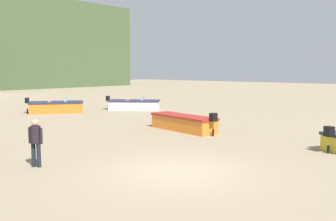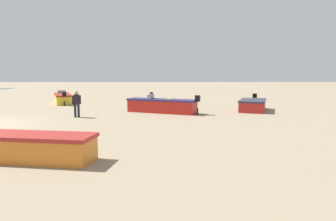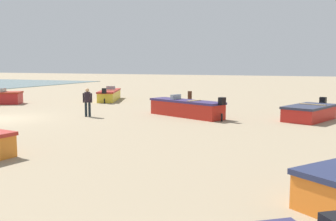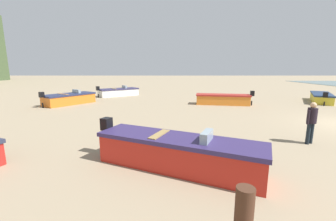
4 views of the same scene
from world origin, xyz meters
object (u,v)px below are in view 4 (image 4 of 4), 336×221
Objects in this scene: boat_red_5 at (177,152)px; beach_walker_distant at (312,120)px; boat_orange_1 at (69,99)px; boat_orange_2 at (223,99)px; boat_white_7 at (118,92)px; boat_yellow_4 at (321,97)px.

beach_walker_distant reaches higher than boat_red_5.
boat_orange_1 is at bearing -60.42° from beach_walker_distant.
boat_orange_2 is 2.81× the size of beach_walker_distant.
boat_orange_1 is at bearing -119.65° from boat_red_5.
beach_walker_distant is (-9.40, -13.53, 0.51)m from boat_orange_1.
boat_red_5 is at bearing 169.72° from boat_orange_2.
boat_red_5 is 17.81m from boat_white_7.
boat_orange_1 is 0.91× the size of boat_orange_2.
boat_red_5 is 3.07× the size of beach_walker_distant.
boat_white_7 is at bearing -137.43° from boat_red_5.
beach_walker_distant is at bearing 136.25° from boat_red_5.
boat_orange_1 reaches higher than boat_white_7.
boat_yellow_4 is 18.24m from boat_red_5.
beach_walker_distant is (-9.21, -1.05, 0.53)m from boat_orange_2.
boat_yellow_4 is 2.83× the size of beach_walker_distant.
boat_red_5 reaches higher than boat_orange_2.
boat_orange_2 is at bearing 24.44° from boat_white_7.
boat_orange_2 is 9.28m from beach_walker_distant.
boat_orange_2 is at bearing -109.14° from beach_walker_distant.
beach_walker_distant reaches higher than boat_yellow_4.
boat_orange_2 is at bearing -175.77° from boat_red_5.
boat_yellow_4 is at bearing -152.09° from beach_walker_distant.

